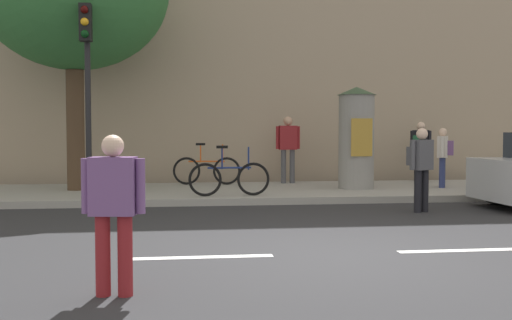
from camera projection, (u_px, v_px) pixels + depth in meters
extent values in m
plane|color=#2B2B2D|center=(336.00, 254.00, 7.51)|extent=(80.00, 80.00, 0.00)
cube|color=#9E9B93|center=(262.00, 192.00, 14.44)|extent=(36.00, 4.00, 0.15)
cube|color=silver|center=(200.00, 257.00, 7.30)|extent=(1.80, 0.16, 0.01)
cube|color=silver|center=(465.00, 250.00, 7.72)|extent=(1.80, 0.16, 0.01)
cylinder|color=black|center=(88.00, 121.00, 12.25)|extent=(0.12, 0.12, 3.21)
cube|color=black|center=(86.00, 23.00, 11.98)|extent=(0.24, 0.24, 0.75)
sphere|color=#390605|center=(84.00, 10.00, 11.84)|extent=(0.16, 0.16, 0.16)
sphere|color=#F2A519|center=(85.00, 22.00, 11.85)|extent=(0.16, 0.16, 0.16)
sphere|color=#07330F|center=(85.00, 34.00, 11.86)|extent=(0.16, 0.16, 0.16)
cylinder|color=gray|center=(356.00, 142.00, 14.52)|extent=(0.86, 0.86, 2.28)
cone|color=#334C33|center=(357.00, 91.00, 14.46)|extent=(0.95, 0.95, 0.20)
cube|color=#B78C33|center=(362.00, 137.00, 14.07)|extent=(0.52, 0.02, 0.90)
cylinder|color=#4C3826|center=(76.00, 130.00, 14.09)|extent=(0.42, 0.42, 2.84)
cylinder|color=black|center=(418.00, 191.00, 11.30)|extent=(0.14, 0.14, 0.81)
cylinder|color=black|center=(425.00, 191.00, 11.42)|extent=(0.14, 0.14, 0.81)
cube|color=#4C4C51|center=(422.00, 155.00, 11.33)|extent=(0.47, 0.40, 0.58)
cylinder|color=#4C4C51|center=(413.00, 155.00, 11.18)|extent=(0.09, 0.09, 0.55)
cylinder|color=#4C4C51|center=(430.00, 154.00, 11.47)|extent=(0.09, 0.09, 0.55)
sphere|color=beige|center=(422.00, 134.00, 11.31)|extent=(0.22, 0.22, 0.22)
cube|color=#4C4C51|center=(414.00, 156.00, 11.47)|extent=(0.32, 0.27, 0.36)
cylinder|color=maroon|center=(103.00, 255.00, 5.58)|extent=(0.14, 0.14, 0.77)
cylinder|color=maroon|center=(125.00, 256.00, 5.58)|extent=(0.14, 0.14, 0.77)
cube|color=#724C84|center=(113.00, 186.00, 5.55)|extent=(0.45, 0.30, 0.54)
cylinder|color=#724C84|center=(86.00, 186.00, 5.55)|extent=(0.09, 0.09, 0.52)
cylinder|color=#724C84|center=(140.00, 186.00, 5.54)|extent=(0.09, 0.09, 0.52)
sphere|color=beige|center=(113.00, 146.00, 5.53)|extent=(0.21, 0.21, 0.21)
cylinder|color=#4C4C51|center=(292.00, 166.00, 16.01)|extent=(0.14, 0.14, 0.91)
cylinder|color=#4C4C51|center=(283.00, 166.00, 15.98)|extent=(0.14, 0.14, 0.91)
cube|color=maroon|center=(288.00, 138.00, 15.96)|extent=(0.48, 0.24, 0.64)
cylinder|color=maroon|center=(298.00, 138.00, 16.00)|extent=(0.09, 0.09, 0.61)
cylinder|color=maroon|center=(278.00, 138.00, 15.92)|extent=(0.09, 0.09, 0.61)
sphere|color=tan|center=(288.00, 121.00, 15.94)|extent=(0.25, 0.25, 0.25)
cylinder|color=navy|center=(442.00, 173.00, 14.68)|extent=(0.14, 0.14, 0.75)
cylinder|color=navy|center=(442.00, 172.00, 14.91)|extent=(0.14, 0.14, 0.75)
cube|color=silver|center=(443.00, 147.00, 14.77)|extent=(0.44, 0.54, 0.53)
cylinder|color=silver|center=(442.00, 147.00, 14.49)|extent=(0.09, 0.09, 0.50)
cylinder|color=silver|center=(443.00, 147.00, 15.04)|extent=(0.09, 0.09, 0.50)
sphere|color=beige|center=(443.00, 132.00, 14.75)|extent=(0.20, 0.20, 0.20)
cube|color=#724C84|center=(450.00, 148.00, 14.71)|extent=(0.27, 0.32, 0.36)
cylinder|color=black|center=(424.00, 167.00, 16.46)|extent=(0.14, 0.14, 0.84)
cylinder|color=black|center=(417.00, 166.00, 16.57)|extent=(0.14, 0.14, 0.84)
cube|color=black|center=(421.00, 141.00, 16.48)|extent=(0.47, 0.45, 0.59)
cylinder|color=black|center=(430.00, 141.00, 16.35)|extent=(0.09, 0.09, 0.56)
cylinder|color=black|center=(412.00, 141.00, 16.62)|extent=(0.09, 0.09, 0.56)
sphere|color=beige|center=(421.00, 126.00, 16.46)|extent=(0.23, 0.23, 0.23)
cube|color=#1E5938|center=(419.00, 142.00, 16.33)|extent=(0.32, 0.30, 0.36)
torus|color=black|center=(205.00, 180.00, 12.74)|extent=(0.72, 0.10, 0.72)
torus|color=black|center=(253.00, 179.00, 12.93)|extent=(0.72, 0.10, 0.72)
cylinder|color=navy|center=(229.00, 168.00, 12.82)|extent=(0.95, 0.09, 0.04)
cylinder|color=navy|center=(222.00, 159.00, 12.79)|extent=(0.04, 0.04, 0.45)
cylinder|color=navy|center=(249.00, 158.00, 12.89)|extent=(0.04, 0.04, 0.50)
cube|color=black|center=(222.00, 147.00, 12.77)|extent=(0.24, 0.11, 0.06)
torus|color=black|center=(187.00, 171.00, 15.55)|extent=(0.72, 0.14, 0.72)
torus|color=black|center=(227.00, 171.00, 15.55)|extent=(0.72, 0.14, 0.72)
cylinder|color=#D85919|center=(207.00, 161.00, 15.54)|extent=(0.94, 0.15, 0.04)
cylinder|color=#D85919|center=(201.00, 154.00, 15.53)|extent=(0.04, 0.04, 0.45)
cylinder|color=#D85919|center=(223.00, 154.00, 15.53)|extent=(0.04, 0.04, 0.50)
cube|color=black|center=(201.00, 144.00, 15.52)|extent=(0.25, 0.13, 0.06)
cylinder|color=black|center=(497.00, 189.00, 12.56)|extent=(0.65, 0.24, 0.64)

